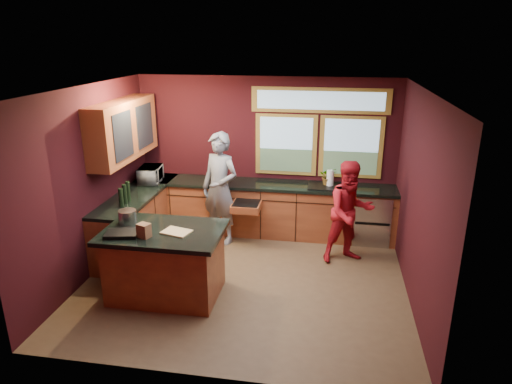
% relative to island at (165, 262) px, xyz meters
% --- Properties ---
extents(floor, '(4.50, 4.50, 0.00)m').
position_rel_island_xyz_m(floor, '(0.98, 0.54, -0.48)').
color(floor, brown).
rests_on(floor, ground).
extents(room_shell, '(4.52, 4.02, 2.71)m').
position_rel_island_xyz_m(room_shell, '(0.38, 0.86, 1.32)').
color(room_shell, black).
rests_on(room_shell, ground).
extents(back_counter, '(4.50, 0.64, 0.93)m').
position_rel_island_xyz_m(back_counter, '(1.17, 2.24, -0.01)').
color(back_counter, '#5F2816').
rests_on(back_counter, floor).
extents(left_counter, '(0.64, 2.30, 0.93)m').
position_rel_island_xyz_m(left_counter, '(-0.97, 1.39, -0.01)').
color(left_counter, '#5F2816').
rests_on(left_counter, floor).
extents(island, '(1.55, 1.05, 0.95)m').
position_rel_island_xyz_m(island, '(0.00, 0.00, 0.00)').
color(island, '#5F2816').
rests_on(island, floor).
extents(person_grey, '(0.81, 0.69, 1.88)m').
position_rel_island_xyz_m(person_grey, '(0.32, 1.79, 0.46)').
color(person_grey, slate).
rests_on(person_grey, floor).
extents(person_red, '(0.96, 0.87, 1.60)m').
position_rel_island_xyz_m(person_red, '(2.43, 1.42, 0.32)').
color(person_red, '#A5131C').
rests_on(person_red, floor).
extents(microwave, '(0.40, 0.54, 0.28)m').
position_rel_island_xyz_m(microwave, '(-0.94, 1.95, 0.59)').
color(microwave, '#999999').
rests_on(microwave, left_counter).
extents(potted_plant, '(0.29, 0.25, 0.32)m').
position_rel_island_xyz_m(potted_plant, '(2.08, 2.29, 0.61)').
color(potted_plant, '#999999').
rests_on(potted_plant, back_counter).
extents(paper_towel, '(0.12, 0.12, 0.28)m').
position_rel_island_xyz_m(paper_towel, '(2.11, 2.24, 0.59)').
color(paper_towel, white).
rests_on(paper_towel, back_counter).
extents(cutting_board, '(0.40, 0.33, 0.02)m').
position_rel_island_xyz_m(cutting_board, '(0.20, -0.05, 0.48)').
color(cutting_board, tan).
rests_on(cutting_board, island).
extents(stock_pot, '(0.24, 0.24, 0.18)m').
position_rel_island_xyz_m(stock_pot, '(-0.55, 0.15, 0.56)').
color(stock_pot, '#AFAFB4').
rests_on(stock_pot, island).
extents(paper_bag, '(0.18, 0.16, 0.18)m').
position_rel_island_xyz_m(paper_bag, '(-0.15, -0.25, 0.56)').
color(paper_bag, brown).
rests_on(paper_bag, island).
extents(black_tray, '(0.45, 0.35, 0.05)m').
position_rel_island_xyz_m(black_tray, '(-0.45, -0.25, 0.49)').
color(black_tray, black).
rests_on(black_tray, island).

